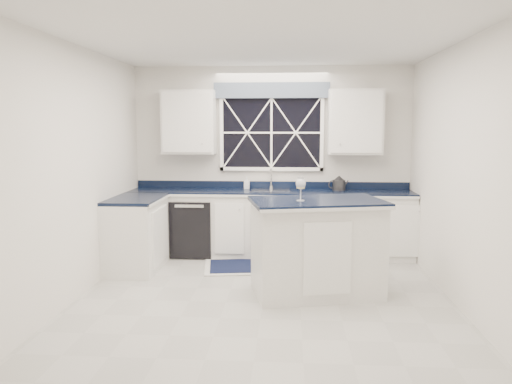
# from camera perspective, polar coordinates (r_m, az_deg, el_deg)

# --- Properties ---
(ground) EXTENTS (4.50, 4.50, 0.00)m
(ground) POSITION_cam_1_polar(r_m,az_deg,el_deg) (5.36, 0.79, -12.56)
(ground) COLOR #AFAFAA
(ground) RESTS_ON ground
(back_wall) EXTENTS (4.00, 0.10, 2.70)m
(back_wall) POSITION_cam_1_polar(r_m,az_deg,el_deg) (7.30, 1.78, 3.65)
(back_wall) COLOR silver
(back_wall) RESTS_ON ground
(base_cabinets) EXTENTS (3.99, 1.60, 0.90)m
(base_cabinets) POSITION_cam_1_polar(r_m,az_deg,el_deg) (6.98, -1.12, -3.98)
(base_cabinets) COLOR white
(base_cabinets) RESTS_ON ground
(countertop) EXTENTS (3.98, 0.64, 0.04)m
(countertop) POSITION_cam_1_polar(r_m,az_deg,el_deg) (7.05, 1.67, -0.00)
(countertop) COLOR black
(countertop) RESTS_ON base_cabinets
(dishwasher) EXTENTS (0.60, 0.58, 0.82)m
(dishwasher) POSITION_cam_1_polar(r_m,az_deg,el_deg) (7.26, -7.07, -3.92)
(dishwasher) COLOR black
(dishwasher) RESTS_ON ground
(window) EXTENTS (1.65, 0.09, 1.26)m
(window) POSITION_cam_1_polar(r_m,az_deg,el_deg) (7.24, 1.78, 7.42)
(window) COLOR black
(window) RESTS_ON ground
(upper_cabinets) EXTENTS (3.10, 0.34, 0.90)m
(upper_cabinets) POSITION_cam_1_polar(r_m,az_deg,el_deg) (7.12, 1.75, 7.98)
(upper_cabinets) COLOR white
(upper_cabinets) RESTS_ON ground
(faucet) EXTENTS (0.05, 0.20, 0.30)m
(faucet) POSITION_cam_1_polar(r_m,az_deg,el_deg) (7.22, 1.74, 1.61)
(faucet) COLOR silver
(faucet) RESTS_ON countertop
(island) EXTENTS (1.56, 1.14, 1.05)m
(island) POSITION_cam_1_polar(r_m,az_deg,el_deg) (5.55, 6.94, -6.23)
(island) COLOR white
(island) RESTS_ON ground
(rug) EXTENTS (1.40, 0.97, 0.02)m
(rug) POSITION_cam_1_polar(r_m,az_deg,el_deg) (6.65, -0.21, -8.46)
(rug) COLOR beige
(rug) RESTS_ON ground
(kettle) EXTENTS (0.30, 0.22, 0.21)m
(kettle) POSITION_cam_1_polar(r_m,az_deg,el_deg) (7.16, 9.43, 0.96)
(kettle) COLOR #2A2A2C
(kettle) RESTS_ON countertop
(wine_glass) EXTENTS (0.11, 0.11, 0.26)m
(wine_glass) POSITION_cam_1_polar(r_m,az_deg,el_deg) (5.33, 5.13, 0.87)
(wine_glass) COLOR silver
(wine_glass) RESTS_ON island
(soap_bottle) EXTENTS (0.08, 0.08, 0.17)m
(soap_bottle) POSITION_cam_1_polar(r_m,az_deg,el_deg) (7.24, -1.06, 1.05)
(soap_bottle) COLOR silver
(soap_bottle) RESTS_ON countertop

